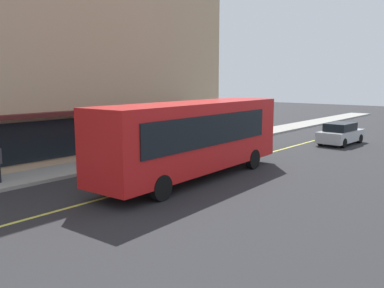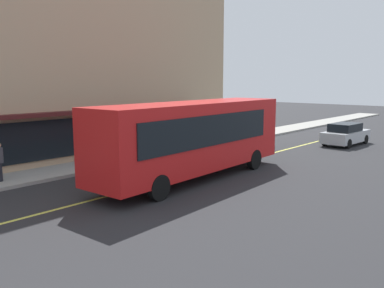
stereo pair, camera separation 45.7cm
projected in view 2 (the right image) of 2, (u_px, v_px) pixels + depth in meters
ground at (208, 170)px, 20.50m from camera, size 120.00×120.00×0.00m
sidewalk at (141, 156)px, 23.79m from camera, size 80.00×2.51×0.15m
lane_centre_stripe at (208, 170)px, 20.50m from camera, size 36.00×0.16×0.01m
storefront_building at (14, 41)px, 24.44m from camera, size 26.80×11.95×13.69m
bus at (194, 136)px, 18.43m from camera, size 11.22×2.98×3.50m
car_silver at (345, 134)px, 28.38m from camera, size 4.39×2.03×1.52m
pedestrian_mid_block at (188, 130)px, 27.86m from camera, size 0.34×0.34×1.63m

